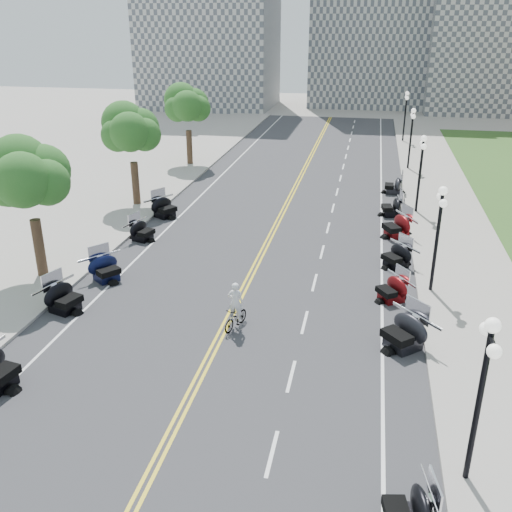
# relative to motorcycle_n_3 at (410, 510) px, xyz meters

# --- Properties ---
(ground) EXTENTS (160.00, 160.00, 0.00)m
(ground) POSITION_rel_motorcycle_n_3_xyz_m (-6.97, 10.00, -0.65)
(ground) COLOR gray
(road) EXTENTS (16.00, 90.00, 0.01)m
(road) POSITION_rel_motorcycle_n_3_xyz_m (-6.97, 20.00, -0.65)
(road) COLOR #333335
(road) RESTS_ON ground
(centerline_yellow_a) EXTENTS (0.12, 90.00, 0.00)m
(centerline_yellow_a) POSITION_rel_motorcycle_n_3_xyz_m (-7.09, 20.00, -0.64)
(centerline_yellow_a) COLOR yellow
(centerline_yellow_a) RESTS_ON road
(centerline_yellow_b) EXTENTS (0.12, 90.00, 0.00)m
(centerline_yellow_b) POSITION_rel_motorcycle_n_3_xyz_m (-6.85, 20.00, -0.64)
(centerline_yellow_b) COLOR yellow
(centerline_yellow_b) RESTS_ON road
(edge_line_north) EXTENTS (0.12, 90.00, 0.00)m
(edge_line_north) POSITION_rel_motorcycle_n_3_xyz_m (-0.57, 20.00, -0.64)
(edge_line_north) COLOR white
(edge_line_north) RESTS_ON road
(edge_line_south) EXTENTS (0.12, 90.00, 0.00)m
(edge_line_south) POSITION_rel_motorcycle_n_3_xyz_m (-13.37, 20.00, -0.64)
(edge_line_south) COLOR white
(edge_line_south) RESTS_ON road
(lane_dash_4) EXTENTS (0.12, 2.00, 0.00)m
(lane_dash_4) POSITION_rel_motorcycle_n_3_xyz_m (-3.77, 2.00, -0.64)
(lane_dash_4) COLOR white
(lane_dash_4) RESTS_ON road
(lane_dash_5) EXTENTS (0.12, 2.00, 0.00)m
(lane_dash_5) POSITION_rel_motorcycle_n_3_xyz_m (-3.77, 6.00, -0.64)
(lane_dash_5) COLOR white
(lane_dash_5) RESTS_ON road
(lane_dash_6) EXTENTS (0.12, 2.00, 0.00)m
(lane_dash_6) POSITION_rel_motorcycle_n_3_xyz_m (-3.77, 10.00, -0.64)
(lane_dash_6) COLOR white
(lane_dash_6) RESTS_ON road
(lane_dash_7) EXTENTS (0.12, 2.00, 0.00)m
(lane_dash_7) POSITION_rel_motorcycle_n_3_xyz_m (-3.77, 14.00, -0.64)
(lane_dash_7) COLOR white
(lane_dash_7) RESTS_ON road
(lane_dash_8) EXTENTS (0.12, 2.00, 0.00)m
(lane_dash_8) POSITION_rel_motorcycle_n_3_xyz_m (-3.77, 18.00, -0.64)
(lane_dash_8) COLOR white
(lane_dash_8) RESTS_ON road
(lane_dash_9) EXTENTS (0.12, 2.00, 0.00)m
(lane_dash_9) POSITION_rel_motorcycle_n_3_xyz_m (-3.77, 22.00, -0.64)
(lane_dash_9) COLOR white
(lane_dash_9) RESTS_ON road
(lane_dash_10) EXTENTS (0.12, 2.00, 0.00)m
(lane_dash_10) POSITION_rel_motorcycle_n_3_xyz_m (-3.77, 26.00, -0.64)
(lane_dash_10) COLOR white
(lane_dash_10) RESTS_ON road
(lane_dash_11) EXTENTS (0.12, 2.00, 0.00)m
(lane_dash_11) POSITION_rel_motorcycle_n_3_xyz_m (-3.77, 30.00, -0.64)
(lane_dash_11) COLOR white
(lane_dash_11) RESTS_ON road
(lane_dash_12) EXTENTS (0.12, 2.00, 0.00)m
(lane_dash_12) POSITION_rel_motorcycle_n_3_xyz_m (-3.77, 34.00, -0.64)
(lane_dash_12) COLOR white
(lane_dash_12) RESTS_ON road
(lane_dash_13) EXTENTS (0.12, 2.00, 0.00)m
(lane_dash_13) POSITION_rel_motorcycle_n_3_xyz_m (-3.77, 38.00, -0.64)
(lane_dash_13) COLOR white
(lane_dash_13) RESTS_ON road
(lane_dash_14) EXTENTS (0.12, 2.00, 0.00)m
(lane_dash_14) POSITION_rel_motorcycle_n_3_xyz_m (-3.77, 42.00, -0.64)
(lane_dash_14) COLOR white
(lane_dash_14) RESTS_ON road
(lane_dash_15) EXTENTS (0.12, 2.00, 0.00)m
(lane_dash_15) POSITION_rel_motorcycle_n_3_xyz_m (-3.77, 46.00, -0.64)
(lane_dash_15) COLOR white
(lane_dash_15) RESTS_ON road
(lane_dash_16) EXTENTS (0.12, 2.00, 0.00)m
(lane_dash_16) POSITION_rel_motorcycle_n_3_xyz_m (-3.77, 50.00, -0.64)
(lane_dash_16) COLOR white
(lane_dash_16) RESTS_ON road
(lane_dash_17) EXTENTS (0.12, 2.00, 0.00)m
(lane_dash_17) POSITION_rel_motorcycle_n_3_xyz_m (-3.77, 54.00, -0.64)
(lane_dash_17) COLOR white
(lane_dash_17) RESTS_ON road
(lane_dash_18) EXTENTS (0.12, 2.00, 0.00)m
(lane_dash_18) POSITION_rel_motorcycle_n_3_xyz_m (-3.77, 58.00, -0.64)
(lane_dash_18) COLOR white
(lane_dash_18) RESTS_ON road
(lane_dash_19) EXTENTS (0.12, 2.00, 0.00)m
(lane_dash_19) POSITION_rel_motorcycle_n_3_xyz_m (-3.77, 62.00, -0.64)
(lane_dash_19) COLOR white
(lane_dash_19) RESTS_ON road
(sidewalk_north) EXTENTS (5.00, 90.00, 0.15)m
(sidewalk_north) POSITION_rel_motorcycle_n_3_xyz_m (3.53, 20.00, -0.58)
(sidewalk_north) COLOR #9E9991
(sidewalk_north) RESTS_ON ground
(sidewalk_south) EXTENTS (5.00, 90.00, 0.15)m
(sidewalk_south) POSITION_rel_motorcycle_n_3_xyz_m (-17.47, 20.00, -0.58)
(sidewalk_south) COLOR #9E9991
(sidewalk_south) RESTS_ON ground
(distant_block_a) EXTENTS (18.00, 14.00, 26.00)m
(distant_block_a) POSITION_rel_motorcycle_n_3_xyz_m (-24.97, 72.00, 12.35)
(distant_block_a) COLOR gray
(distant_block_a) RESTS_ON ground
(distant_block_c) EXTENTS (20.00, 14.00, 22.00)m
(distant_block_c) POSITION_rel_motorcycle_n_3_xyz_m (15.03, 75.00, 10.35)
(distant_block_c) COLOR gray
(distant_block_c) RESTS_ON ground
(street_lamp_1) EXTENTS (0.50, 1.20, 4.90)m
(street_lamp_1) POSITION_rel_motorcycle_n_3_xyz_m (1.63, 2.00, 1.95)
(street_lamp_1) COLOR black
(street_lamp_1) RESTS_ON sidewalk_north
(street_lamp_2) EXTENTS (0.50, 1.20, 4.90)m
(street_lamp_2) POSITION_rel_motorcycle_n_3_xyz_m (1.63, 14.00, 1.95)
(street_lamp_2) COLOR black
(street_lamp_2) RESTS_ON sidewalk_north
(street_lamp_3) EXTENTS (0.50, 1.20, 4.90)m
(street_lamp_3) POSITION_rel_motorcycle_n_3_xyz_m (1.63, 26.00, 1.95)
(street_lamp_3) COLOR black
(street_lamp_3) RESTS_ON sidewalk_north
(street_lamp_4) EXTENTS (0.50, 1.20, 4.90)m
(street_lamp_4) POSITION_rel_motorcycle_n_3_xyz_m (1.63, 38.00, 1.95)
(street_lamp_4) COLOR black
(street_lamp_4) RESTS_ON sidewalk_north
(street_lamp_5) EXTENTS (0.50, 1.20, 4.90)m
(street_lamp_5) POSITION_rel_motorcycle_n_3_xyz_m (1.63, 50.00, 1.95)
(street_lamp_5) COLOR black
(street_lamp_5) RESTS_ON sidewalk_north
(tree_2) EXTENTS (4.80, 4.80, 9.20)m
(tree_2) POSITION_rel_motorcycle_n_3_xyz_m (-16.97, 12.00, 4.10)
(tree_2) COLOR #235619
(tree_2) RESTS_ON sidewalk_south
(tree_3) EXTENTS (4.80, 4.80, 9.20)m
(tree_3) POSITION_rel_motorcycle_n_3_xyz_m (-16.97, 24.00, 4.10)
(tree_3) COLOR #235619
(tree_3) RESTS_ON sidewalk_south
(tree_4) EXTENTS (4.80, 4.80, 9.20)m
(tree_4) POSITION_rel_motorcycle_n_3_xyz_m (-16.97, 36.00, 4.10)
(tree_4) COLOR #235619
(tree_4) RESTS_ON sidewalk_south
(motorcycle_n_3) EXTENTS (2.18, 2.18, 1.30)m
(motorcycle_n_3) POSITION_rel_motorcycle_n_3_xyz_m (0.00, 0.00, 0.00)
(motorcycle_n_3) COLOR black
(motorcycle_n_3) RESTS_ON road
(motorcycle_n_5) EXTENTS (3.09, 3.09, 1.53)m
(motorcycle_n_5) POSITION_rel_motorcycle_n_3_xyz_m (0.18, 8.75, 0.11)
(motorcycle_n_5) COLOR black
(motorcycle_n_5) RESTS_ON road
(motorcycle_n_6) EXTENTS (2.49, 2.49, 1.25)m
(motorcycle_n_6) POSITION_rel_motorcycle_n_3_xyz_m (-0.18, 12.79, -0.03)
(motorcycle_n_6) COLOR #590A0C
(motorcycle_n_6) RESTS_ON road
(motorcycle_n_7) EXTENTS (2.68, 2.68, 1.33)m
(motorcycle_n_7) POSITION_rel_motorcycle_n_3_xyz_m (0.12, 16.72, 0.01)
(motorcycle_n_7) COLOR black
(motorcycle_n_7) RESTS_ON road
(motorcycle_n_8) EXTENTS (2.90, 2.90, 1.50)m
(motorcycle_n_8) POSITION_rel_motorcycle_n_3_xyz_m (0.25, 21.17, 0.10)
(motorcycle_n_8) COLOR #590A0C
(motorcycle_n_8) RESTS_ON road
(motorcycle_n_9) EXTENTS (2.20, 2.20, 1.36)m
(motorcycle_n_9) POSITION_rel_motorcycle_n_3_xyz_m (0.04, 25.10, 0.03)
(motorcycle_n_9) COLOR black
(motorcycle_n_9) RESTS_ON road
(motorcycle_n_10) EXTENTS (1.99, 1.99, 1.36)m
(motorcycle_n_10) POSITION_rel_motorcycle_n_3_xyz_m (0.26, 30.39, 0.03)
(motorcycle_n_10) COLOR black
(motorcycle_n_10) RESTS_ON road
(motorcycle_s_5) EXTENTS (2.53, 2.53, 1.41)m
(motorcycle_s_5) POSITION_rel_motorcycle_n_3_xyz_m (-14.14, 8.97, 0.05)
(motorcycle_s_5) COLOR black
(motorcycle_s_5) RESTS_ON road
(motorcycle_s_6) EXTENTS (2.74, 2.74, 1.37)m
(motorcycle_s_6) POSITION_rel_motorcycle_n_3_xyz_m (-13.76, 12.28, 0.03)
(motorcycle_s_6) COLOR black
(motorcycle_s_6) RESTS_ON road
(motorcycle_s_7) EXTENTS (2.26, 2.26, 1.27)m
(motorcycle_s_7) POSITION_rel_motorcycle_n_3_xyz_m (-14.09, 17.80, -0.02)
(motorcycle_s_7) COLOR black
(motorcycle_s_7) RESTS_ON road
(motorcycle_s_8) EXTENTS (2.80, 2.80, 1.42)m
(motorcycle_s_8) POSITION_rel_motorcycle_n_3_xyz_m (-14.27, 22.01, 0.06)
(motorcycle_s_8) COLOR black
(motorcycle_s_8) RESTS_ON road
(bicycle) EXTENTS (0.97, 1.67, 0.97)m
(bicycle) POSITION_rel_motorcycle_n_3_xyz_m (-6.50, 8.96, -0.17)
(bicycle) COLOR #A51414
(bicycle) RESTS_ON road
(cyclist_rider) EXTENTS (0.63, 0.41, 1.72)m
(cyclist_rider) POSITION_rel_motorcycle_n_3_xyz_m (-6.50, 8.96, 1.17)
(cyclist_rider) COLOR white
(cyclist_rider) RESTS_ON bicycle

